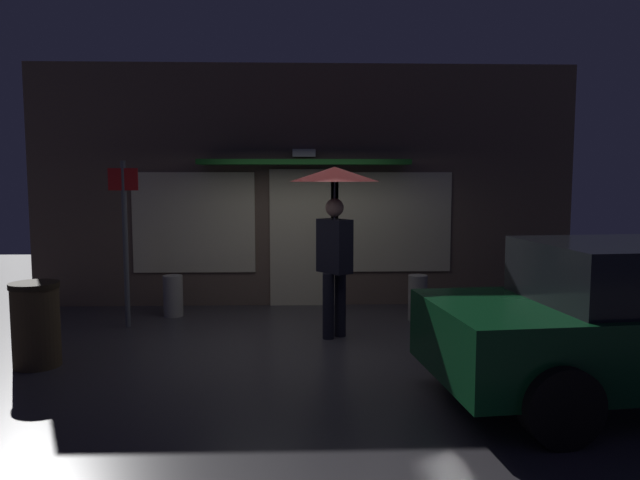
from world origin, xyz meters
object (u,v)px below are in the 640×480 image
at_px(trash_bin, 36,324).
at_px(sidewalk_bollard, 418,298).
at_px(person_with_umbrella, 335,205).
at_px(street_sign_post, 125,234).
at_px(sidewalk_bollard_2, 173,296).

bearing_deg(trash_bin, sidewalk_bollard, 23.68).
bearing_deg(person_with_umbrella, sidewalk_bollard, -91.00).
bearing_deg(sidewalk_bollard, street_sign_post, -176.21).
xyz_separation_m(person_with_umbrella, trash_bin, (-3.33, -1.10, -1.26)).
bearing_deg(person_with_umbrella, street_sign_post, 40.42).
bearing_deg(street_sign_post, sidewalk_bollard, 3.79).
xyz_separation_m(street_sign_post, trash_bin, (-0.50, -1.74, -0.84)).
distance_m(person_with_umbrella, sidewalk_bollard, 2.09).
height_order(person_with_umbrella, trash_bin, person_with_umbrella).
distance_m(sidewalk_bollard_2, trash_bin, 2.60).
relative_size(sidewalk_bollard_2, trash_bin, 0.66).
relative_size(person_with_umbrella, sidewalk_bollard, 3.33).
bearing_deg(sidewalk_bollard, person_with_umbrella, -144.18).
bearing_deg(person_with_umbrella, trash_bin, 71.51).
height_order(person_with_umbrella, sidewalk_bollard_2, person_with_umbrella).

